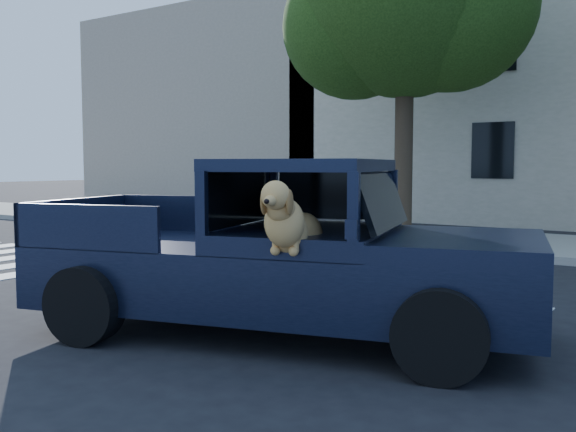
% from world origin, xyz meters
% --- Properties ---
extents(ground, '(120.00, 120.00, 0.00)m').
position_xyz_m(ground, '(0.00, 0.00, 0.00)').
color(ground, black).
rests_on(ground, ground).
extents(far_sidewalk, '(60.00, 4.00, 0.15)m').
position_xyz_m(far_sidewalk, '(0.00, 9.20, 0.07)').
color(far_sidewalk, gray).
rests_on(far_sidewalk, ground).
extents(street_tree_left, '(6.00, 5.20, 8.60)m').
position_xyz_m(street_tree_left, '(-3.97, 9.62, 5.71)').
color(street_tree_left, '#332619').
rests_on(street_tree_left, ground).
extents(building_left, '(12.00, 6.00, 8.00)m').
position_xyz_m(building_left, '(-15.00, 16.50, 4.00)').
color(building_left, tan).
rests_on(building_left, ground).
extents(pickup_truck, '(5.51, 3.32, 1.85)m').
position_xyz_m(pickup_truck, '(-1.41, 0.51, 0.63)').
color(pickup_truck, black).
rests_on(pickup_truck, ground).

